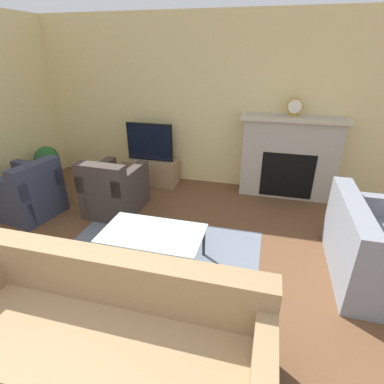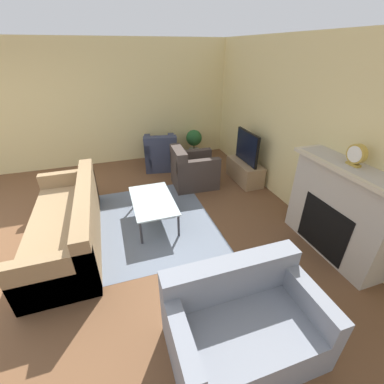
{
  "view_description": "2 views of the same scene",
  "coord_description": "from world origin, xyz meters",
  "px_view_note": "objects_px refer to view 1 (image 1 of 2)",
  "views": [
    {
      "loc": [
        1.02,
        -0.18,
        2.16
      ],
      "look_at": [
        0.24,
        2.79,
        0.7
      ],
      "focal_mm": 28.0,
      "sensor_mm": 36.0,
      "label": 1
    },
    {
      "loc": [
        3.41,
        1.82,
        2.5
      ],
      "look_at": [
        0.52,
        2.78,
        0.77
      ],
      "focal_mm": 24.0,
      "sensor_mm": 36.0,
      "label": 2
    }
  ],
  "objects_px": {
    "couch_sectional": "(107,341)",
    "potted_plant": "(48,163)",
    "tv": "(150,142)",
    "couch_loveseat": "(374,252)",
    "mantel_clock": "(295,107)",
    "armchair_accent": "(115,192)",
    "armchair_by_window": "(26,195)",
    "coffee_table": "(153,235)"
  },
  "relations": [
    {
      "from": "coffee_table",
      "to": "potted_plant",
      "type": "xyz_separation_m",
      "value": [
        -2.5,
        1.53,
        0.06
      ]
    },
    {
      "from": "couch_loveseat",
      "to": "mantel_clock",
      "type": "bearing_deg",
      "value": 25.05
    },
    {
      "from": "couch_loveseat",
      "to": "armchair_accent",
      "type": "xyz_separation_m",
      "value": [
        -3.24,
        0.61,
        0.01
      ]
    },
    {
      "from": "tv",
      "to": "armchair_accent",
      "type": "xyz_separation_m",
      "value": [
        -0.13,
        -1.11,
        -0.44
      ]
    },
    {
      "from": "couch_loveseat",
      "to": "potted_plant",
      "type": "height_order",
      "value": "couch_loveseat"
    },
    {
      "from": "couch_sectional",
      "to": "couch_loveseat",
      "type": "distance_m",
      "value": 2.67
    },
    {
      "from": "mantel_clock",
      "to": "tv",
      "type": "bearing_deg",
      "value": -177.47
    },
    {
      "from": "armchair_by_window",
      "to": "potted_plant",
      "type": "relative_size",
      "value": 1.44
    },
    {
      "from": "mantel_clock",
      "to": "armchair_accent",
      "type": "bearing_deg",
      "value": -153.2
    },
    {
      "from": "couch_sectional",
      "to": "armchair_accent",
      "type": "xyz_separation_m",
      "value": [
        -1.12,
        2.23,
        0.01
      ]
    },
    {
      "from": "armchair_by_window",
      "to": "mantel_clock",
      "type": "height_order",
      "value": "mantel_clock"
    },
    {
      "from": "armchair_accent",
      "to": "mantel_clock",
      "type": "relative_size",
      "value": 3.35
    },
    {
      "from": "armchair_accent",
      "to": "mantel_clock",
      "type": "xyz_separation_m",
      "value": [
        2.39,
        1.21,
        1.11
      ]
    },
    {
      "from": "couch_loveseat",
      "to": "armchair_accent",
      "type": "height_order",
      "value": "same"
    },
    {
      "from": "couch_sectional",
      "to": "mantel_clock",
      "type": "bearing_deg",
      "value": 69.68
    },
    {
      "from": "armchair_by_window",
      "to": "armchair_accent",
      "type": "distance_m",
      "value": 1.24
    },
    {
      "from": "armchair_accent",
      "to": "potted_plant",
      "type": "xyz_separation_m",
      "value": [
        -1.52,
        0.54,
        0.12
      ]
    },
    {
      "from": "tv",
      "to": "armchair_accent",
      "type": "distance_m",
      "value": 1.2
    },
    {
      "from": "couch_sectional",
      "to": "potted_plant",
      "type": "distance_m",
      "value": 3.82
    },
    {
      "from": "couch_sectional",
      "to": "armchair_by_window",
      "type": "distance_m",
      "value": 2.93
    },
    {
      "from": "tv",
      "to": "mantel_clock",
      "type": "relative_size",
      "value": 3.05
    },
    {
      "from": "couch_sectional",
      "to": "armchair_by_window",
      "type": "relative_size",
      "value": 2.27
    },
    {
      "from": "couch_sectional",
      "to": "couch_loveseat",
      "type": "height_order",
      "value": "same"
    },
    {
      "from": "coffee_table",
      "to": "armchair_accent",
      "type": "bearing_deg",
      "value": 134.54
    },
    {
      "from": "couch_loveseat",
      "to": "coffee_table",
      "type": "height_order",
      "value": "couch_loveseat"
    },
    {
      "from": "mantel_clock",
      "to": "armchair_by_window",
      "type": "bearing_deg",
      "value": -155.61
    },
    {
      "from": "tv",
      "to": "couch_sectional",
      "type": "xyz_separation_m",
      "value": [
        0.99,
        -3.34,
        -0.45
      ]
    },
    {
      "from": "couch_loveseat",
      "to": "mantel_clock",
      "type": "height_order",
      "value": "mantel_clock"
    },
    {
      "from": "tv",
      "to": "couch_loveseat",
      "type": "bearing_deg",
      "value": -28.86
    },
    {
      "from": "couch_sectional",
      "to": "potted_plant",
      "type": "xyz_separation_m",
      "value": [
        -2.64,
        2.77,
        0.13
      ]
    },
    {
      "from": "potted_plant",
      "to": "mantel_clock",
      "type": "height_order",
      "value": "mantel_clock"
    },
    {
      "from": "couch_loveseat",
      "to": "armchair_accent",
      "type": "distance_m",
      "value": 3.3
    },
    {
      "from": "couch_sectional",
      "to": "armchair_accent",
      "type": "bearing_deg",
      "value": 116.59
    },
    {
      "from": "tv",
      "to": "mantel_clock",
      "type": "height_order",
      "value": "mantel_clock"
    },
    {
      "from": "tv",
      "to": "couch_sectional",
      "type": "distance_m",
      "value": 3.51
    },
    {
      "from": "tv",
      "to": "potted_plant",
      "type": "bearing_deg",
      "value": -160.82
    },
    {
      "from": "couch_sectional",
      "to": "couch_loveseat",
      "type": "xyz_separation_m",
      "value": [
        2.12,
        1.62,
        0.0
      ]
    },
    {
      "from": "couch_sectional",
      "to": "armchair_by_window",
      "type": "xyz_separation_m",
      "value": [
        -2.29,
        1.82,
        0.01
      ]
    },
    {
      "from": "armchair_by_window",
      "to": "potted_plant",
      "type": "distance_m",
      "value": 1.01
    },
    {
      "from": "armchair_by_window",
      "to": "potted_plant",
      "type": "bearing_deg",
      "value": -150.32
    },
    {
      "from": "tv",
      "to": "mantel_clock",
      "type": "bearing_deg",
      "value": 2.53
    },
    {
      "from": "coffee_table",
      "to": "mantel_clock",
      "type": "distance_m",
      "value": 2.82
    }
  ]
}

